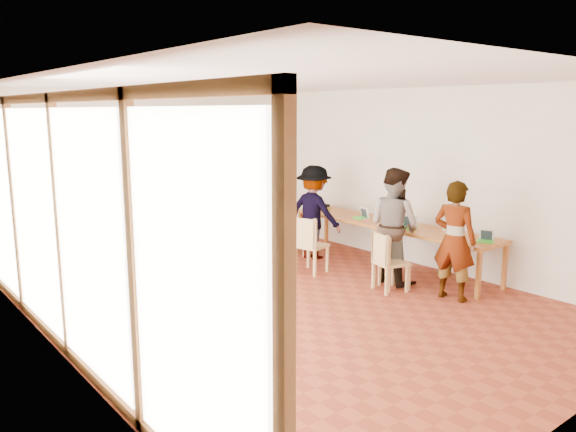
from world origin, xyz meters
name	(u,v)px	position (x,y,z in m)	size (l,w,h in m)	color
ground	(282,299)	(0.00, 0.00, 0.00)	(8.00, 8.00, 0.00)	brown
wall_back	(152,170)	(0.00, 4.00, 1.50)	(6.00, 0.10, 3.00)	silver
wall_right	(421,178)	(3.00, 0.00, 1.50)	(0.10, 8.00, 3.00)	silver
window_wall	(58,221)	(-2.96, 0.00, 1.50)	(0.10, 8.00, 3.00)	white
ceiling	(282,80)	(0.00, 0.00, 3.02)	(6.00, 8.00, 0.04)	white
communal_table	(390,226)	(2.50, 0.23, 0.70)	(0.80, 4.00, 0.75)	#B87128
side_table	(158,238)	(-0.92, 1.96, 0.67)	(0.90, 0.90, 0.75)	#B87128
chair_near	(385,256)	(1.40, -0.65, 0.54)	(0.50, 0.50, 0.47)	tan
chair_mid	(389,256)	(1.55, -0.60, 0.50)	(0.50, 0.50, 0.43)	tan
chair_far	(308,239)	(1.11, 0.73, 0.58)	(0.54, 0.54, 0.50)	tan
chair_empty	(286,226)	(1.55, 1.85, 0.55)	(0.51, 0.51, 0.48)	tan
chair_spare	(127,242)	(-1.20, 2.52, 0.55)	(0.59, 0.59, 0.48)	tan
person_near	(454,241)	(1.89, -1.47, 0.84)	(0.62, 0.40, 1.69)	gray
person_mid	(394,226)	(1.86, -0.40, 0.89)	(0.87, 0.67, 1.78)	gray
person_far	(314,212)	(1.85, 1.43, 0.84)	(1.08, 0.62, 1.67)	gray
laptop_near	(486,238)	(2.54, -1.56, 0.80)	(0.26, 0.27, 0.19)	#3FD22C
laptop_mid	(409,225)	(2.40, -0.25, 0.81)	(0.31, 0.32, 0.22)	#3FD22C
laptop_far	(362,215)	(2.44, 0.81, 0.80)	(0.25, 0.27, 0.20)	#3FD22C
yellow_mug	(327,210)	(2.37, 1.64, 0.80)	(0.12, 0.12, 0.09)	gold
green_bottle	(398,218)	(2.37, -0.06, 0.89)	(0.07, 0.07, 0.28)	#146D24
clear_glass	(458,236)	(2.35, -1.23, 0.80)	(0.07, 0.07, 0.09)	silver
condiment_cup	(445,229)	(2.73, -0.71, 0.78)	(0.08, 0.08, 0.06)	white
pink_phone	(366,220)	(2.36, 0.65, 0.76)	(0.05, 0.10, 0.01)	#F64081
black_pouch	(322,206)	(2.57, 2.00, 0.80)	(0.16, 0.26, 0.09)	black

